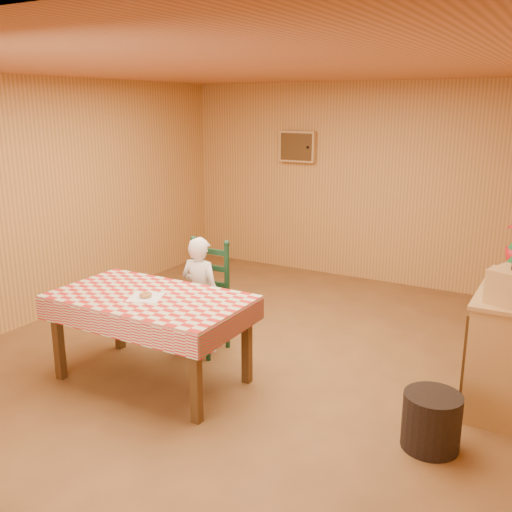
# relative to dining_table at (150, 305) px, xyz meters

# --- Properties ---
(ground) EXTENTS (6.00, 6.00, 0.00)m
(ground) POSITION_rel_dining_table_xyz_m (0.47, 0.76, -0.69)
(ground) COLOR brown
(ground) RESTS_ON ground
(cabin_walls) EXTENTS (5.10, 6.05, 2.65)m
(cabin_walls) POSITION_rel_dining_table_xyz_m (0.47, 1.30, 1.14)
(cabin_walls) COLOR #C58C47
(cabin_walls) RESTS_ON ground
(dining_table) EXTENTS (1.66, 0.96, 0.77)m
(dining_table) POSITION_rel_dining_table_xyz_m (0.00, 0.00, 0.00)
(dining_table) COLOR #4E3115
(dining_table) RESTS_ON ground
(ladder_chair) EXTENTS (0.44, 0.40, 1.08)m
(ladder_chair) POSITION_rel_dining_table_xyz_m (-0.00, 0.79, -0.18)
(ladder_chair) COLOR black
(ladder_chair) RESTS_ON ground
(seated_child) EXTENTS (0.41, 0.27, 1.12)m
(seated_child) POSITION_rel_dining_table_xyz_m (0.00, 0.73, -0.13)
(seated_child) COLOR white
(seated_child) RESTS_ON ground
(napkin) EXTENTS (0.34, 0.34, 0.00)m
(napkin) POSITION_rel_dining_table_xyz_m (0.00, -0.05, 0.08)
(napkin) COLOR white
(napkin) RESTS_ON dining_table
(donut) EXTENTS (0.11, 0.11, 0.04)m
(donut) POSITION_rel_dining_table_xyz_m (0.00, -0.05, 0.10)
(donut) COLOR #B67A41
(donut) RESTS_ON napkin
(shelf_unit) EXTENTS (0.54, 1.24, 0.93)m
(shelf_unit) POSITION_rel_dining_table_xyz_m (2.68, 1.19, -0.22)
(shelf_unit) COLOR tan
(shelf_unit) RESTS_ON ground
(storage_bin) EXTENTS (0.50, 0.50, 0.40)m
(storage_bin) POSITION_rel_dining_table_xyz_m (2.32, 0.17, -0.49)
(storage_bin) COLOR black
(storage_bin) RESTS_ON ground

